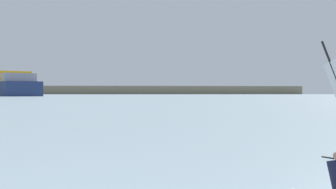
# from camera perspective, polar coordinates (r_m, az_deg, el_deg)

# --- Properties ---
(cargo_ship) EXTENTS (91.03, 156.77, 35.12)m
(cargo_ship) POSITION_cam_1_polar(r_m,az_deg,el_deg) (444.60, -22.33, 1.03)
(cargo_ship) COLOR navy
(cargo_ship) RESTS_ON ground_plane
(distant_headland) EXTENTS (1156.94, 341.40, 20.07)m
(distant_headland) POSITION_cam_1_polar(r_m,az_deg,el_deg) (1075.12, -13.08, 0.59)
(distant_headland) COLOR #756B56
(distant_headland) RESTS_ON ground_plane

